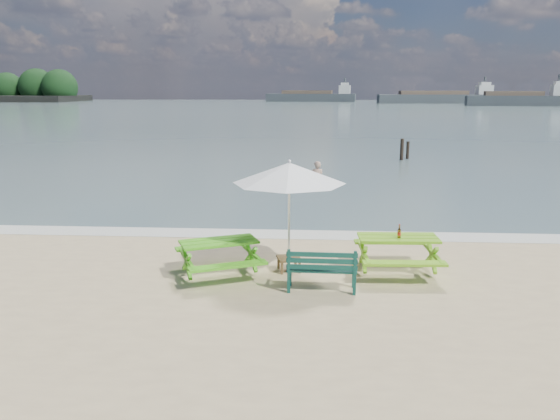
# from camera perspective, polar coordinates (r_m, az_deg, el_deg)

# --- Properties ---
(sea) EXTENTS (300.00, 300.00, 0.00)m
(sea) POSITION_cam_1_polar(r_m,az_deg,el_deg) (93.89, 3.40, 10.39)
(sea) COLOR slate
(sea) RESTS_ON ground
(foam_strip) EXTENTS (22.00, 0.90, 0.01)m
(foam_strip) POSITION_cam_1_polar(r_m,az_deg,el_deg) (13.92, 1.46, -2.57)
(foam_strip) COLOR silver
(foam_strip) RESTS_ON ground
(picnic_table_left) EXTENTS (2.04, 2.12, 0.71)m
(picnic_table_left) POSITION_cam_1_polar(r_m,az_deg,el_deg) (10.94, -6.35, -5.07)
(picnic_table_left) COLOR #48AF1A
(picnic_table_left) RESTS_ON ground
(picnic_table_right) EXTENTS (1.64, 1.81, 0.75)m
(picnic_table_right) POSITION_cam_1_polar(r_m,az_deg,el_deg) (11.27, 12.17, -4.65)
(picnic_table_right) COLOR #6EB21B
(picnic_table_right) RESTS_ON ground
(park_bench) EXTENTS (1.29, 0.47, 0.79)m
(park_bench) POSITION_cam_1_polar(r_m,az_deg,el_deg) (10.15, 4.37, -7.05)
(park_bench) COLOR #0E3C33
(park_bench) RESTS_ON ground
(side_table) EXTENTS (0.55, 0.55, 0.29)m
(side_table) POSITION_cam_1_polar(r_m,az_deg,el_deg) (11.18, 0.93, -5.63)
(side_table) COLOR brown
(side_table) RESTS_ON ground
(patio_umbrella) EXTENTS (2.76, 2.76, 2.23)m
(patio_umbrella) POSITION_cam_1_polar(r_m,az_deg,el_deg) (10.74, 0.97, 3.90)
(patio_umbrella) COLOR silver
(patio_umbrella) RESTS_ON ground
(beer_bottle) EXTENTS (0.07, 0.07, 0.27)m
(beer_bottle) POSITION_cam_1_polar(r_m,az_deg,el_deg) (11.07, 12.34, -2.40)
(beer_bottle) COLOR brown
(beer_bottle) RESTS_ON picnic_table_right
(swimmer) EXTENTS (0.66, 0.47, 1.70)m
(swimmer) POSITION_cam_1_polar(r_m,az_deg,el_deg) (23.97, 3.88, 3.11)
(swimmer) COLOR tan
(swimmer) RESTS_ON ground
(mooring_pilings) EXTENTS (0.57, 0.77, 1.31)m
(mooring_pilings) POSITION_cam_1_polar(r_m,az_deg,el_deg) (29.28, 12.84, 5.98)
(mooring_pilings) COLOR black
(mooring_pilings) RESTS_ON ground
(cargo_ships) EXTENTS (149.49, 39.94, 4.40)m
(cargo_ships) POSITION_cam_1_polar(r_m,az_deg,el_deg) (146.11, 26.70, 10.36)
(cargo_ships) COLOR #383E42
(cargo_ships) RESTS_ON ground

